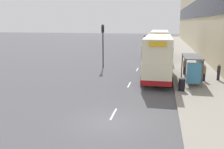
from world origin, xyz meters
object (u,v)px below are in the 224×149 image
double_decker_bus_near (158,56)px  double_decker_bus_ahead (159,44)px  car_2 (160,37)px  pedestrian_1 (185,66)px  bus_shelter (194,65)px  car_1 (160,45)px  litter_bin (182,84)px  pedestrian_at_shelter (204,73)px  car_0 (147,38)px  traffic_light_far_kerb (103,39)px  pedestrian_2 (219,72)px

double_decker_bus_near → double_decker_bus_ahead: 14.51m
car_2 → pedestrian_1: size_ratio=2.50×
bus_shelter → car_1: (-3.45, 30.82, -0.99)m
bus_shelter → litter_bin: (-1.22, -2.88, -1.21)m
car_1 → pedestrian_at_shelter: bearing=-81.3°
car_0 → traffic_light_far_kerb: bearing=86.6°
bus_shelter → litter_bin: bus_shelter is taller
double_decker_bus_ahead → litter_bin: (2.12, -19.28, -1.62)m
pedestrian_1 → traffic_light_far_kerb: size_ratio=0.32×
double_decker_bus_near → pedestrian_2: double_decker_bus_near is taller
litter_bin → pedestrian_2: bearing=51.0°
double_decker_bus_ahead → car_0: 35.86m
double_decker_bus_near → double_decker_bus_ahead: size_ratio=0.93×
car_1 → litter_bin: bearing=-86.2°
pedestrian_at_shelter → traffic_light_far_kerb: 12.97m
car_1 → pedestrian_at_shelter: (4.56, -29.75, 0.06)m
bus_shelter → car_2: size_ratio=0.99×
car_1 → litter_bin: car_1 is taller
double_decker_bus_near → pedestrian_at_shelter: size_ratio=6.48×
car_0 → car_2: car_2 is taller
car_0 → litter_bin: car_0 is taller
pedestrian_at_shelter → pedestrian_1: size_ratio=0.93×
double_decker_bus_ahead → litter_bin: 19.46m
car_1 → pedestrian_2: 29.66m
double_decker_bus_ahead → car_0: (-4.16, 35.59, -1.45)m
pedestrian_at_shelter → pedestrian_2: (1.43, 0.70, 0.01)m
double_decker_bus_near → car_0: (-4.21, 50.11, -1.45)m
car_0 → car_1: car_1 is taller
car_2 → car_1: bearing=-89.4°
bus_shelter → pedestrian_2: bus_shelter is taller
bus_shelter → car_2: 57.39m
bus_shelter → pedestrian_2: bearing=34.9°
bus_shelter → double_decker_bus_near: (-3.30, 1.88, 0.41)m
bus_shelter → traffic_light_far_kerb: (-10.17, 6.90, 1.72)m
pedestrian_at_shelter → traffic_light_far_kerb: bearing=152.7°
bus_shelter → pedestrian_2: size_ratio=2.62×
car_0 → pedestrian_2: 51.21m
pedestrian_at_shelter → pedestrian_1: (-1.55, 2.91, 0.06)m
double_decker_bus_near → car_1: double_decker_bus_near is taller
pedestrian_at_shelter → litter_bin: bearing=-120.5°
bus_shelter → pedestrian_1: bearing=96.4°
pedestrian_2 → double_decker_bus_ahead: bearing=111.9°
double_decker_bus_near → pedestrian_at_shelter: bearing=-10.5°
pedestrian_at_shelter → traffic_light_far_kerb: (-11.28, 5.83, 2.64)m
car_0 → litter_bin: bearing=96.5°
pedestrian_at_shelter → pedestrian_2: bearing=25.9°
pedestrian_1 → pedestrian_2: pedestrian_1 is taller
pedestrian_at_shelter → litter_bin: 4.60m
double_decker_bus_ahead → pedestrian_2: bearing=-68.1°
bus_shelter → double_decker_bus_near: bearing=150.3°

